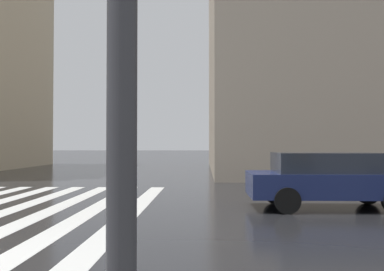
# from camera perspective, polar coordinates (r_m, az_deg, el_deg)

# --- Properties ---
(car_navy) EXTENTS (1.85, 4.10, 1.41)m
(car_navy) POSITION_cam_1_polar(r_m,az_deg,el_deg) (11.01, 18.33, -5.66)
(car_navy) COLOR navy
(car_navy) RESTS_ON ground_plane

